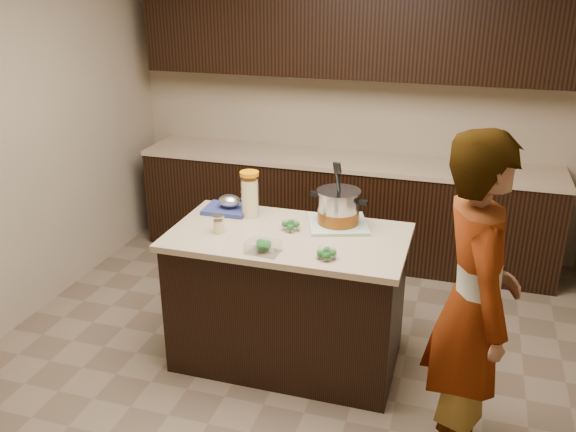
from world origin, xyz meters
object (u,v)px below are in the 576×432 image
at_px(lemonade_pitcher, 250,196).
at_px(person, 473,306).
at_px(island, 288,298).
at_px(stock_pot, 338,209).

relative_size(lemonade_pitcher, person, 0.17).
bearing_deg(lemonade_pitcher, island, -33.58).
distance_m(island, person, 1.31).
xyz_separation_m(island, person, (1.11, -0.54, 0.43)).
distance_m(island, lemonade_pitcher, 0.71).
bearing_deg(lemonade_pitcher, stock_pot, 0.76).
xyz_separation_m(stock_pot, lemonade_pitcher, (-0.59, -0.01, 0.03)).
height_order(stock_pot, person, person).
distance_m(stock_pot, lemonade_pitcher, 0.59).
xyz_separation_m(lemonade_pitcher, person, (1.43, -0.76, -0.15)).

